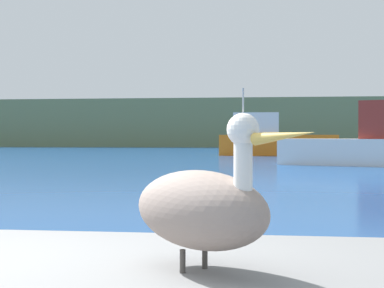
% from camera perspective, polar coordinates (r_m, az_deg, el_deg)
% --- Properties ---
extents(hillside_backdrop, '(140.00, 16.76, 5.71)m').
position_cam_1_polar(hillside_backdrop, '(76.54, 6.13, 1.93)').
color(hillside_backdrop, '#6B7A51').
rests_on(hillside_backdrop, ground).
extents(pelican, '(1.05, 1.00, 0.81)m').
position_cam_1_polar(pelican, '(3.08, 0.92, -6.04)').
color(pelican, gray).
rests_on(pelican, pier_dock).
extents(fishing_boat_white, '(7.92, 4.79, 5.48)m').
position_cam_1_polar(fishing_boat_white, '(28.03, 16.84, 0.06)').
color(fishing_boat_white, white).
rests_on(fishing_boat_white, ground).
extents(fishing_boat_orange, '(7.89, 2.11, 4.60)m').
position_cam_1_polar(fishing_boat_orange, '(40.98, 7.74, 0.37)').
color(fishing_boat_orange, orange).
rests_on(fishing_boat_orange, ground).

